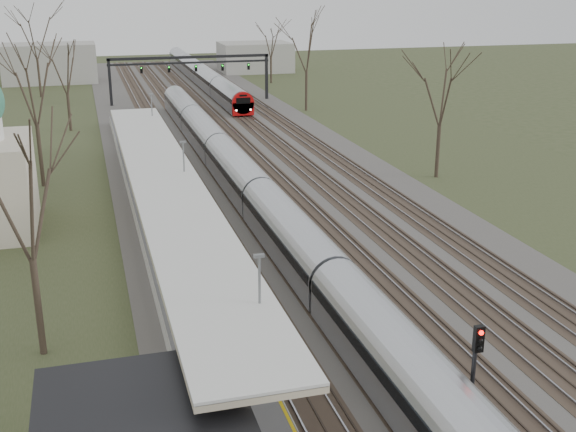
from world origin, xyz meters
The scene contains 10 objects.
track_bed centered at (0.26, 55.00, 0.06)m, with size 24.00×160.00×0.22m.
platform centered at (-9.05, 37.50, 0.50)m, with size 3.50×69.00×1.00m, color #9E9B93.
canopy centered at (-9.05, 32.99, 3.93)m, with size 4.10×50.00×3.11m.
signal_gantry centered at (0.29, 84.99, 4.91)m, with size 21.00×0.59×6.08m.
tree_west_near centered at (-16.00, 20.00, 7.29)m, with size 5.00×5.00×10.30m.
tree_west_far centered at (-17.00, 48.00, 8.02)m, with size 5.50×5.50×11.33m.
tree_east_far centered at (14.00, 42.00, 7.29)m, with size 5.00×5.00×10.30m.
train_near centered at (-2.50, 42.39, 1.48)m, with size 2.62×75.21×3.05m.
train_far centered at (4.50, 102.27, 1.48)m, with size 2.62×60.21×3.05m.
signal_post centered at (-0.75, 10.19, 2.72)m, with size 0.35×0.45×4.10m.
Camera 1 is at (-13.36, -9.86, 15.62)m, focal length 45.00 mm.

